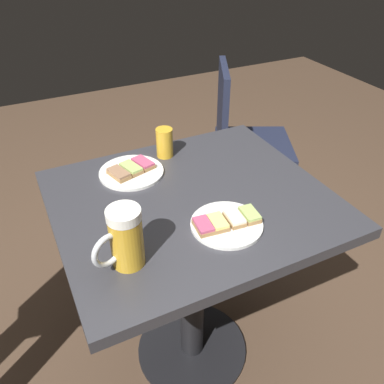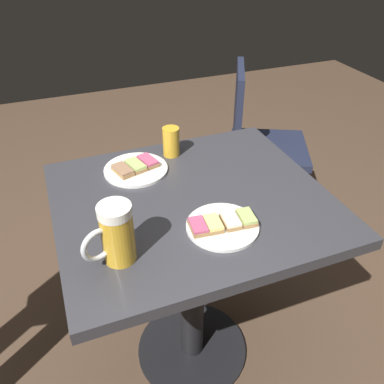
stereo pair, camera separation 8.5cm
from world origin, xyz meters
name	(u,v)px [view 1 (the left image)]	position (x,y,z in m)	size (l,w,h in m)	color
ground_plane	(192,349)	(0.00, 0.00, 0.00)	(6.00, 6.00, 0.00)	#4C3828
cafe_table	(192,239)	(0.00, 0.00, 0.61)	(0.71, 0.81, 0.77)	black
plate_near	(227,223)	(-0.16, -0.03, 0.78)	(0.20, 0.20, 0.03)	white
plate_far	(131,171)	(0.21, 0.12, 0.78)	(0.21, 0.21, 0.03)	white
beer_mug	(125,239)	(-0.18, 0.26, 0.85)	(0.08, 0.13, 0.16)	gold
beer_glass_small	(165,143)	(0.27, -0.03, 0.82)	(0.06, 0.06, 0.10)	gold
cafe_chair	(242,138)	(0.65, -0.60, 0.53)	(0.51, 0.51, 0.89)	#1E2338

